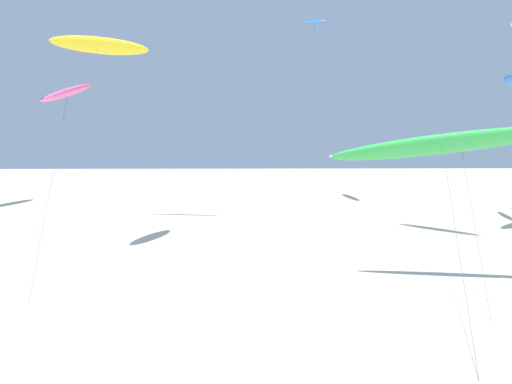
# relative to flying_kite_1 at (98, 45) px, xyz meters

# --- Properties ---
(flying_kite_1) EXTENTS (7.46, 4.35, 14.03)m
(flying_kite_1) POSITION_rel_flying_kite_1_xyz_m (0.00, 0.00, 0.00)
(flying_kite_1) COLOR yellow
(flying_kite_1) RESTS_ON ground
(flying_kite_2) EXTENTS (1.77, 10.76, 18.21)m
(flying_kite_2) POSITION_rel_flying_kite_1_xyz_m (16.51, 12.86, 4.16)
(flying_kite_2) COLOR blue
(flying_kite_2) RESTS_ON ground
(flying_kite_6) EXTENTS (8.80, 9.94, 7.44)m
(flying_kite_6) POSITION_rel_flying_kite_1_xyz_m (17.50, -19.13, -6.68)
(flying_kite_6) COLOR green
(flying_kite_6) RESTS_ON ground
(flying_kite_9) EXTENTS (2.41, 12.33, 10.12)m
(flying_kite_9) POSITION_rel_flying_kite_1_xyz_m (0.40, -9.33, -3.94)
(flying_kite_9) COLOR #EA5193
(flying_kite_9) RESTS_ON ground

